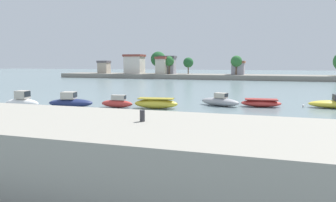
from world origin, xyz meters
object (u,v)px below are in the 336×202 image
(mooring_buoy_2, at_px, (303,106))
(mooring_buoy_3, at_px, (284,123))
(moored_boat_1, at_px, (71,102))
(moored_boat_3, at_px, (156,103))
(mooring_bollard, at_px, (142,116))
(moored_boat_5, at_px, (261,103))
(moored_boat_2, at_px, (117,103))
(mooring_buoy_0, at_px, (226,117))
(moored_boat_0, at_px, (22,102))
(moored_boat_4, at_px, (220,101))

(mooring_buoy_2, xyz_separation_m, mooring_buoy_3, (-2.65, -11.39, 0.03))
(moored_boat_1, distance_m, moored_boat_3, 9.64)
(mooring_bollard, height_order, moored_boat_5, mooring_bollard)
(moored_boat_2, bearing_deg, mooring_bollard, -63.44)
(moored_boat_5, bearing_deg, mooring_buoy_0, -112.14)
(moored_boat_3, height_order, mooring_buoy_3, moored_boat_3)
(mooring_buoy_2, bearing_deg, mooring_bollard, -110.10)
(moored_boat_0, height_order, moored_boat_4, moored_boat_0)
(moored_boat_3, distance_m, moored_boat_5, 11.88)
(mooring_bollard, relative_size, moored_boat_2, 0.13)
(moored_boat_0, bearing_deg, moored_boat_5, 15.31)
(moored_boat_4, bearing_deg, mooring_buoy_0, -57.12)
(moored_boat_1, height_order, moored_boat_5, moored_boat_1)
(moored_boat_4, height_order, moored_boat_5, moored_boat_4)
(moored_boat_3, height_order, mooring_buoy_0, moored_boat_3)
(mooring_buoy_0, relative_size, mooring_buoy_3, 1.07)
(moored_boat_2, relative_size, moored_boat_3, 0.75)
(mooring_bollard, xyz_separation_m, moored_boat_1, (-15.71, 17.21, -2.11))
(mooring_bollard, relative_size, moored_boat_4, 0.09)
(moored_boat_0, bearing_deg, mooring_buoy_0, -4.94)
(moored_boat_2, relative_size, mooring_buoy_0, 9.80)
(moored_boat_0, distance_m, moored_boat_3, 14.51)
(moored_boat_0, bearing_deg, mooring_buoy_2, 14.29)
(mooring_bollard, distance_m, moored_boat_1, 23.39)
(moored_boat_0, bearing_deg, moored_boat_1, 24.26)
(moored_boat_2, distance_m, mooring_buoy_2, 20.81)
(moored_boat_3, relative_size, mooring_buoy_3, 13.83)
(moored_boat_0, xyz_separation_m, moored_boat_5, (24.71, 9.18, -0.28))
(moored_boat_4, xyz_separation_m, mooring_buoy_2, (9.06, 1.73, -0.39))
(moored_boat_4, relative_size, mooring_buoy_0, 13.35)
(moored_boat_0, xyz_separation_m, mooring_buoy_3, (26.59, -1.13, -0.53))
(moored_boat_4, bearing_deg, mooring_bollard, -68.79)
(mooring_bollard, bearing_deg, moored_boat_0, 143.70)
(moored_boat_5, height_order, mooring_buoy_2, moored_boat_5)
(moored_boat_5, relative_size, mooring_buoy_3, 12.71)
(moored_boat_3, bearing_deg, mooring_buoy_2, 13.27)
(moored_boat_4, height_order, mooring_buoy_0, moored_boat_4)
(mooring_buoy_2, bearing_deg, moored_boat_5, -166.43)
(moored_boat_2, relative_size, moored_boat_4, 0.73)
(moored_boat_1, height_order, moored_boat_2, moored_boat_1)
(mooring_bollard, xyz_separation_m, mooring_buoy_2, (9.15, 25.02, -2.56))
(moored_boat_4, bearing_deg, mooring_buoy_3, -35.01)
(moored_boat_0, relative_size, mooring_buoy_0, 10.66)
(moored_boat_2, relative_size, mooring_buoy_2, 12.94)
(mooring_buoy_2, bearing_deg, moored_boat_0, -160.65)
(mooring_bollard, height_order, moored_boat_1, mooring_bollard)
(moored_boat_0, bearing_deg, moored_boat_3, 12.78)
(moored_boat_4, bearing_deg, moored_boat_1, -137.49)
(mooring_buoy_3, bearing_deg, mooring_buoy_0, 166.00)
(moored_boat_2, bearing_deg, moored_boat_0, -161.03)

